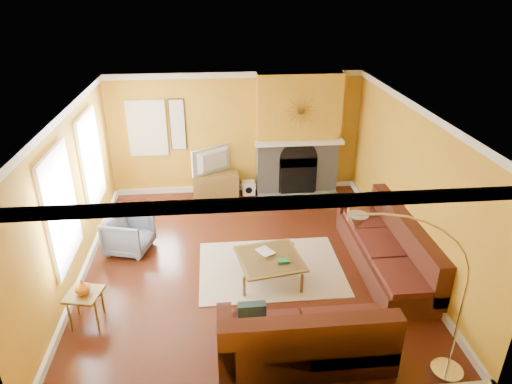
{
  "coord_description": "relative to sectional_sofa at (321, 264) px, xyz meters",
  "views": [
    {
      "loc": [
        -0.48,
        -6.62,
        4.5
      ],
      "look_at": [
        0.2,
        0.4,
        1.15
      ],
      "focal_mm": 32.0,
      "sensor_mm": 36.0,
      "label": 1
    }
  ],
  "objects": [
    {
      "name": "mantel",
      "position": [
        0.25,
        3.38,
        0.8
      ],
      "size": [
        1.92,
        0.22,
        0.08
      ],
      "primitive_type": "cube",
      "color": "white",
      "rests_on": "fireplace"
    },
    {
      "name": "tv",
      "position": [
        -1.58,
        3.51,
        0.4
      ],
      "size": [
        0.94,
        0.68,
        0.6
      ],
      "primitive_type": "imported",
      "rotation": [
        0.0,
        0.0,
        3.72
      ],
      "color": "black",
      "rests_on": "media_console"
    },
    {
      "name": "side_table",
      "position": [
        -3.49,
        -0.46,
        -0.2
      ],
      "size": [
        0.54,
        0.54,
        0.5
      ],
      "primitive_type": null,
      "rotation": [
        0.0,
        0.0,
        -0.22
      ],
      "color": "brown",
      "rests_on": "floor"
    },
    {
      "name": "floor",
      "position": [
        -1.1,
        0.82,
        -0.46
      ],
      "size": [
        5.5,
        6.0,
        0.02
      ],
      "primitive_type": "cube",
      "color": "#582412",
      "rests_on": "ground"
    },
    {
      "name": "wall_front",
      "position": [
        -1.1,
        -2.19,
        0.9
      ],
      "size": [
        5.5,
        0.02,
        2.7
      ],
      "primitive_type": "cube",
      "color": "gold",
      "rests_on": "ground"
    },
    {
      "name": "subwoofer",
      "position": [
        -0.85,
        3.58,
        -0.31
      ],
      "size": [
        0.28,
        0.28,
        0.28
      ],
      "primitive_type": "cube",
      "color": "white",
      "rests_on": "floor"
    },
    {
      "name": "sunburst",
      "position": [
        0.25,
        3.39,
        1.5
      ],
      "size": [
        0.7,
        0.04,
        0.7
      ],
      "primitive_type": null,
      "color": "olive",
      "rests_on": "fireplace"
    },
    {
      "name": "fireplace",
      "position": [
        0.25,
        3.62,
        0.9
      ],
      "size": [
        1.8,
        0.4,
        2.7
      ],
      "primitive_type": null,
      "color": "gray",
      "rests_on": "floor"
    },
    {
      "name": "wall_back",
      "position": [
        -1.1,
        3.83,
        0.9
      ],
      "size": [
        5.5,
        0.02,
        2.7
      ],
      "primitive_type": "cube",
      "color": "gold",
      "rests_on": "ground"
    },
    {
      "name": "ceiling",
      "position": [
        -1.1,
        0.82,
        2.26
      ],
      "size": [
        5.5,
        6.0,
        0.02
      ],
      "primitive_type": "cube",
      "color": "white",
      "rests_on": "ground"
    },
    {
      "name": "rug",
      "position": [
        -0.72,
        0.58,
        -0.44
      ],
      "size": [
        2.4,
        1.8,
        0.02
      ],
      "primitive_type": "cube",
      "color": "beige",
      "rests_on": "floor"
    },
    {
      "name": "window_left_near",
      "position": [
        -3.82,
        2.12,
        1.05
      ],
      "size": [
        0.06,
        1.22,
        1.72
      ],
      "primitive_type": "cube",
      "color": "white",
      "rests_on": "wall_left"
    },
    {
      "name": "sectional_sofa",
      "position": [
        0.0,
        0.0,
        0.0
      ],
      "size": [
        3.29,
        3.76,
        0.9
      ],
      "primitive_type": null,
      "color": "#492117",
      "rests_on": "floor"
    },
    {
      "name": "crown_molding",
      "position": [
        -1.1,
        0.82,
        2.19
      ],
      "size": [
        5.5,
        6.0,
        0.12
      ],
      "primitive_type": null,
      "color": "white",
      "rests_on": "ceiling"
    },
    {
      "name": "baseboard",
      "position": [
        -1.1,
        0.82,
        -0.39
      ],
      "size": [
        5.5,
        6.0,
        0.12
      ],
      "primitive_type": null,
      "color": "white",
      "rests_on": "floor"
    },
    {
      "name": "wall_left",
      "position": [
        -3.86,
        0.82,
        0.9
      ],
      "size": [
        0.02,
        6.0,
        2.7
      ],
      "primitive_type": "cube",
      "color": "gold",
      "rests_on": "ground"
    },
    {
      "name": "coffee_table",
      "position": [
        -0.77,
        0.34,
        -0.25
      ],
      "size": [
        1.15,
        1.15,
        0.39
      ],
      "primitive_type": null,
      "rotation": [
        0.0,
        0.0,
        0.17
      ],
      "color": "white",
      "rests_on": "floor"
    },
    {
      "name": "window_left_far",
      "position": [
        -3.82,
        0.22,
        1.05
      ],
      "size": [
        0.06,
        1.22,
        1.72
      ],
      "primitive_type": "cube",
      "color": "white",
      "rests_on": "wall_left"
    },
    {
      "name": "arc_lamp",
      "position": [
        0.57,
        -1.86,
        0.71
      ],
      "size": [
        1.46,
        0.36,
        2.31
      ],
      "primitive_type": null,
      "color": "silver",
      "rests_on": "floor"
    },
    {
      "name": "armchair",
      "position": [
        -3.17,
        1.4,
        -0.11
      ],
      "size": [
        0.92,
        0.91,
        0.68
      ],
      "primitive_type": "imported",
      "rotation": [
        0.0,
        0.0,
        1.3
      ],
      "color": "slate",
      "rests_on": "floor"
    },
    {
      "name": "vase",
      "position": [
        -3.49,
        -0.46,
        0.16
      ],
      "size": [
        0.27,
        0.27,
        0.22
      ],
      "primitive_type": "imported",
      "rotation": [
        0.0,
        0.0,
        -0.3
      ],
      "color": "orange",
      "rests_on": "side_table"
    },
    {
      "name": "wall_right",
      "position": [
        1.66,
        0.82,
        0.9
      ],
      "size": [
        0.02,
        6.0,
        2.7
      ],
      "primitive_type": "cube",
      "color": "gold",
      "rests_on": "ground"
    },
    {
      "name": "wall_art",
      "position": [
        -2.35,
        3.79,
        1.15
      ],
      "size": [
        0.34,
        0.04,
        1.14
      ],
      "primitive_type": "cube",
      "color": "white",
      "rests_on": "wall_back"
    },
    {
      "name": "media_console",
      "position": [
        -1.58,
        3.51,
        -0.18
      ],
      "size": [
        1.0,
        0.45,
        0.55
      ],
      "primitive_type": "cube",
      "color": "brown",
      "rests_on": "floor"
    },
    {
      "name": "hearth",
      "position": [
        0.25,
        3.07,
        -0.42
      ],
      "size": [
        1.8,
        0.7,
        0.06
      ],
      "primitive_type": "cube",
      "color": "gray",
      "rests_on": "floor"
    },
    {
      "name": "window_back",
      "position": [
        -3.0,
        3.78,
        1.1
      ],
      "size": [
        0.82,
        0.06,
        1.22
      ],
      "primitive_type": "cube",
      "color": "white",
      "rests_on": "wall_back"
    },
    {
      "name": "book",
      "position": [
        -0.92,
        0.44,
        -0.04
      ],
      "size": [
        0.33,
        0.36,
        0.03
      ],
      "primitive_type": "imported",
      "rotation": [
        0.0,
        0.0,
        0.53
      ],
      "color": "white",
      "rests_on": "coffee_table"
    }
  ]
}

